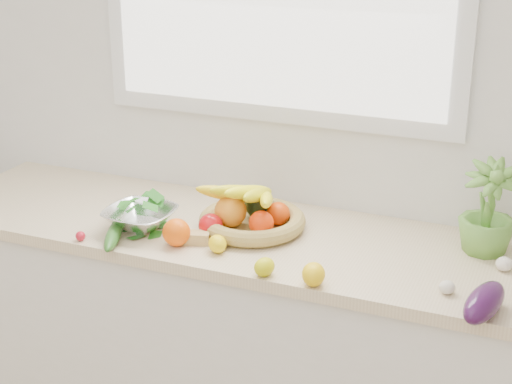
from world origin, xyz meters
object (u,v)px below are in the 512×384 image
at_px(cucumber, 114,235).
at_px(fruit_basket, 251,215).
at_px(apple, 211,226).
at_px(potted_herb, 488,210).
at_px(colander_with_spinach, 140,213).
at_px(eggplant, 484,302).

bearing_deg(cucumber, fruit_basket, 35.14).
bearing_deg(apple, potted_herb, 15.25).
xyz_separation_m(cucumber, colander_with_spinach, (0.03, 0.11, 0.04)).
distance_m(eggplant, potted_herb, 0.43).
bearing_deg(eggplant, potted_herb, 97.07).
height_order(eggplant, fruit_basket, fruit_basket).
xyz_separation_m(apple, colander_with_spinach, (-0.24, -0.04, 0.02)).
xyz_separation_m(eggplant, fruit_basket, (-0.79, 0.30, 0.01)).
distance_m(eggplant, fruit_basket, 0.84).
xyz_separation_m(apple, cucumber, (-0.27, -0.15, -0.02)).
distance_m(cucumber, colander_with_spinach, 0.13).
bearing_deg(apple, fruit_basket, 48.03).
bearing_deg(potted_herb, eggplant, -82.93).
relative_size(apple, cucumber, 0.33).
bearing_deg(colander_with_spinach, potted_herb, 13.87).
relative_size(apple, potted_herb, 0.26).
bearing_deg(apple, colander_with_spinach, -171.07).
relative_size(apple, eggplant, 0.37).
bearing_deg(cucumber, colander_with_spinach, 73.85).
bearing_deg(fruit_basket, colander_with_spinach, -156.58).
distance_m(eggplant, cucumber, 1.16).
bearing_deg(fruit_basket, cucumber, -144.86).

